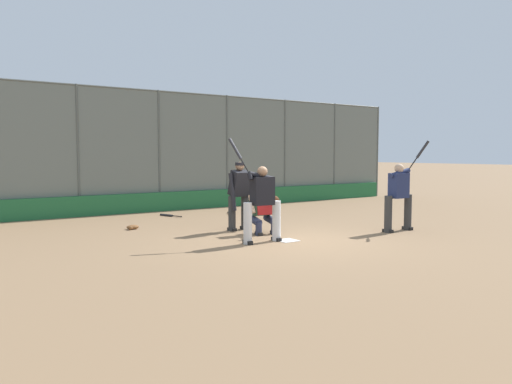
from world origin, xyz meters
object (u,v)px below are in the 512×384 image
(umpire_home, at_px, (239,194))
(spare_bat_near_backstop, at_px, (168,215))
(batter_on_deck, at_px, (399,194))
(batter_at_plate, at_px, (262,201))
(fielding_glove_on_dirt, at_px, (132,227))
(spare_bat_by_padding, at_px, (230,214))
(catcher_behind_plate, at_px, (263,208))

(umpire_home, relative_size, spare_bat_near_backstop, 2.01)
(batter_on_deck, relative_size, spare_bat_near_backstop, 2.63)
(batter_at_plate, height_order, umpire_home, batter_at_plate)
(umpire_home, xyz_separation_m, fielding_glove_on_dirt, (2.22, -1.70, -0.89))
(spare_bat_near_backstop, bearing_deg, batter_on_deck, -169.79)
(umpire_home, bearing_deg, spare_bat_by_padding, -122.13)
(catcher_behind_plate, relative_size, umpire_home, 0.69)
(catcher_behind_plate, bearing_deg, batter_on_deck, 161.89)
(umpire_home, bearing_deg, fielding_glove_on_dirt, -42.73)
(spare_bat_near_backstop, bearing_deg, catcher_behind_plate, 166.19)
(catcher_behind_plate, distance_m, spare_bat_by_padding, 3.87)
(catcher_behind_plate, height_order, spare_bat_near_backstop, catcher_behind_plate)
(umpire_home, relative_size, spare_bat_by_padding, 2.11)
(batter_at_plate, distance_m, batter_on_deck, 3.84)
(umpire_home, relative_size, fielding_glove_on_dirt, 5.41)
(spare_bat_by_padding, bearing_deg, spare_bat_near_backstop, -93.45)
(umpire_home, distance_m, spare_bat_by_padding, 3.31)
(umpire_home, height_order, spare_bat_near_backstop, umpire_home)
(spare_bat_by_padding, height_order, fielding_glove_on_dirt, fielding_glove_on_dirt)
(catcher_behind_plate, bearing_deg, fielding_glove_on_dirt, -36.66)
(batter_at_plate, xyz_separation_m, spare_bat_near_backstop, (-0.19, -5.43, -0.89))
(batter_at_plate, xyz_separation_m, batter_on_deck, (-3.79, 0.62, 0.01))
(catcher_behind_plate, height_order, batter_on_deck, batter_on_deck)
(spare_bat_by_padding, bearing_deg, batter_on_deck, 41.58)
(batter_at_plate, distance_m, fielding_glove_on_dirt, 3.94)
(batter_on_deck, bearing_deg, spare_bat_by_padding, 108.22)
(batter_on_deck, xyz_separation_m, spare_bat_near_backstop, (3.60, -6.05, -0.90))
(batter_at_plate, xyz_separation_m, spare_bat_by_padding, (-1.96, -4.58, -0.89))
(fielding_glove_on_dirt, bearing_deg, catcher_behind_plate, 134.17)
(catcher_behind_plate, distance_m, spare_bat_near_backstop, 4.54)
(catcher_behind_plate, xyz_separation_m, spare_bat_by_padding, (-1.24, -3.62, -0.60))
(batter_on_deck, bearing_deg, batter_at_plate, 169.50)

